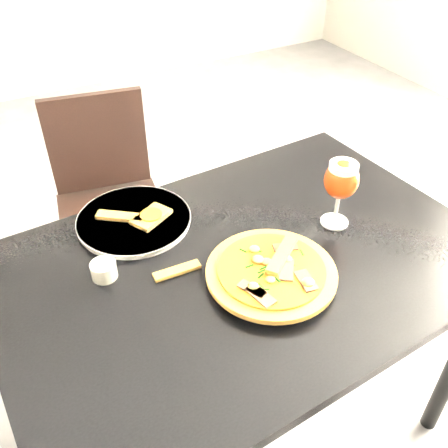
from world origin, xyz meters
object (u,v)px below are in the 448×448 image
pizza (271,271)px  beer_glass (341,180)px  dining_table (245,285)px  chair_far (109,198)px

pizza → beer_glass: (0.27, 0.10, 0.11)m
dining_table → beer_glass: size_ratio=6.61×
beer_glass → dining_table: bearing=-177.5°
dining_table → pizza: (0.02, -0.09, 0.12)m
beer_glass → pizza: bearing=-159.6°
pizza → beer_glass: beer_glass is taller
chair_far → pizza: 0.97m
dining_table → pizza: pizza is taller
chair_far → pizza: (0.14, -0.91, 0.31)m
chair_far → pizza: chair_far is taller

